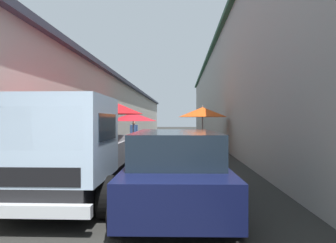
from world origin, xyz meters
name	(u,v)px	position (x,y,z in m)	size (l,w,h in m)	color
ground	(167,148)	(13.50, 0.00, 0.00)	(90.00, 90.00, 0.00)	#282826
building_left_whitewash	(73,111)	(15.75, 6.74, 2.26)	(49.80, 7.50, 4.50)	beige
building_right_concrete	(269,91)	(15.75, -6.74, 3.61)	(49.80, 7.50, 7.19)	gray
fruit_stall_far_right	(133,121)	(11.10, 1.56, 1.60)	(2.40, 2.40, 2.12)	#9E9EA3
fruit_stall_far_left	(113,116)	(7.13, 1.52, 1.82)	(2.14, 2.14, 2.40)	#9E9EA3
fruit_stall_near_left	(203,116)	(11.31, -1.95, 1.87)	(2.45, 2.45, 2.39)	#9E9EA3
fruit_stall_mid_lane	(65,118)	(4.85, 2.18, 1.73)	(2.27, 2.27, 2.24)	#9E9EA3
hatchback_car	(175,168)	(3.31, -0.77, 0.74)	(3.97, 2.04, 1.45)	#0F1438
delivery_truck	(73,152)	(3.26, 1.26, 1.04)	(4.96, 2.05, 2.08)	black
vendor_by_crates	(134,132)	(15.25, 2.33, 0.88)	(0.37, 0.57, 1.54)	navy
parked_scooter	(71,158)	(6.30, 2.67, 0.45)	(1.69, 0.32, 1.14)	black
plastic_stool	(107,149)	(10.01, 2.58, 0.33)	(0.30, 0.30, 0.43)	#194CB2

